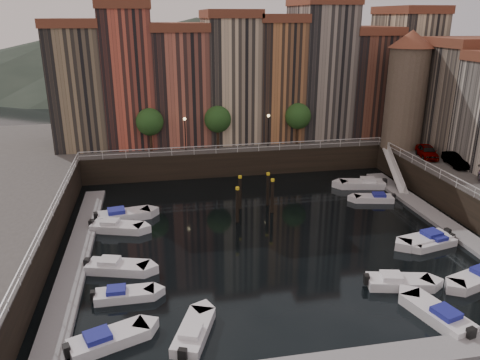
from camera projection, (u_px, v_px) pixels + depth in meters
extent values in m
plane|color=black|center=(270.00, 233.00, 41.47)|extent=(200.00, 200.00, 0.00)
cube|color=black|center=(225.00, 143.00, 65.09)|extent=(80.00, 20.00, 3.00)
cube|color=gray|center=(78.00, 253.00, 37.64)|extent=(2.00, 28.00, 0.35)
cube|color=gray|center=(442.00, 222.00, 43.33)|extent=(2.00, 28.00, 0.35)
cone|color=#2D382D|center=(78.00, 57.00, 135.91)|extent=(80.00, 80.00, 14.00)
cone|color=#2D382D|center=(198.00, 49.00, 141.39)|extent=(100.00, 100.00, 18.00)
cone|color=#2D382D|center=(308.00, 57.00, 148.53)|extent=(70.00, 70.00, 12.00)
cube|color=#867255|center=(81.00, 88.00, 56.80)|extent=(6.00, 10.00, 14.00)
cube|color=brown|center=(74.00, 23.00, 54.33)|extent=(6.30, 10.30, 1.00)
cube|color=#C7543E|center=(130.00, 78.00, 57.51)|extent=(5.80, 10.00, 16.00)
cube|color=brown|center=(124.00, 5.00, 54.70)|extent=(6.10, 10.30, 1.00)
cube|color=#B6604A|center=(180.00, 87.00, 59.00)|extent=(6.50, 10.00, 13.50)
cube|color=brown|center=(178.00, 27.00, 56.61)|extent=(6.80, 10.30, 1.00)
cube|color=beige|center=(230.00, 80.00, 59.87)|extent=(6.20, 10.00, 15.00)
cube|color=brown|center=(229.00, 14.00, 57.23)|extent=(6.50, 10.30, 1.00)
cube|color=#B77343|center=(274.00, 81.00, 60.99)|extent=(5.60, 10.00, 14.50)
cube|color=brown|center=(276.00, 18.00, 58.43)|extent=(5.90, 10.30, 1.00)
cube|color=gray|center=(319.00, 72.00, 61.71)|extent=(6.40, 10.00, 16.50)
cube|color=brown|center=(322.00, 1.00, 58.82)|extent=(6.70, 10.30, 1.00)
cube|color=brown|center=(361.00, 84.00, 63.38)|extent=(6.00, 10.00, 13.00)
cube|color=brown|center=(366.00, 30.00, 61.07)|extent=(6.30, 10.30, 1.00)
cube|color=beige|center=(403.00, 74.00, 64.01)|extent=(5.90, 10.00, 15.50)
cube|color=brown|center=(410.00, 10.00, 61.28)|extent=(6.20, 10.30, 1.00)
cube|color=#746758|center=(468.00, 100.00, 54.28)|extent=(9.00, 8.00, 12.00)
cube|color=brown|center=(477.00, 42.00, 52.14)|extent=(9.30, 8.30, 1.00)
cylinder|color=#6B5B4C|center=(405.00, 98.00, 55.46)|extent=(4.60, 4.60, 12.00)
cone|color=brown|center=(412.00, 39.00, 53.21)|extent=(5.20, 5.20, 2.00)
cylinder|color=black|center=(151.00, 142.00, 55.21)|extent=(0.30, 0.30, 2.40)
sphere|color=#1E4719|center=(150.00, 122.00, 54.42)|extent=(3.20, 3.20, 3.20)
cylinder|color=black|center=(218.00, 139.00, 56.61)|extent=(0.30, 0.30, 2.40)
sphere|color=#1E4719|center=(218.00, 119.00, 55.82)|extent=(3.20, 3.20, 3.20)
cylinder|color=black|center=(297.00, 135.00, 58.37)|extent=(0.30, 0.30, 2.40)
sphere|color=#1E4719|center=(298.00, 116.00, 57.58)|extent=(3.20, 3.20, 3.20)
cylinder|color=black|center=(185.00, 136.00, 54.72)|extent=(0.12, 0.12, 4.00)
sphere|color=#FFD88C|center=(185.00, 119.00, 54.06)|extent=(0.36, 0.36, 0.36)
cylinder|color=black|center=(268.00, 132.00, 56.48)|extent=(0.12, 0.12, 4.00)
sphere|color=#FFD88C|center=(269.00, 116.00, 55.81)|extent=(0.36, 0.36, 0.36)
cube|color=white|center=(237.00, 145.00, 55.01)|extent=(36.00, 0.08, 0.08)
cube|color=white|center=(238.00, 148.00, 55.16)|extent=(36.00, 0.06, 0.06)
cube|color=white|center=(466.00, 183.00, 42.40)|extent=(0.08, 34.00, 0.08)
cube|color=white|center=(465.00, 187.00, 42.55)|extent=(0.06, 34.00, 0.06)
cube|color=white|center=(48.00, 212.00, 36.08)|extent=(0.08, 34.00, 0.08)
cube|color=white|center=(49.00, 217.00, 36.23)|extent=(0.06, 34.00, 0.06)
cube|color=white|center=(395.00, 169.00, 53.17)|extent=(2.78, 8.26, 2.81)
cube|color=white|center=(395.00, 165.00, 53.01)|extent=(1.93, 8.32, 3.65)
cylinder|color=black|center=(237.00, 207.00, 43.31)|extent=(0.32, 0.32, 3.60)
cylinder|color=yellow|center=(237.00, 188.00, 42.70)|extent=(0.36, 0.36, 0.25)
cylinder|color=black|center=(240.00, 195.00, 46.36)|extent=(0.32, 0.32, 3.60)
cylinder|color=yellow|center=(240.00, 177.00, 45.75)|extent=(0.36, 0.36, 0.25)
cylinder|color=black|center=(272.00, 198.00, 45.48)|extent=(0.32, 0.32, 3.60)
cylinder|color=yellow|center=(273.00, 180.00, 44.87)|extent=(0.36, 0.36, 0.25)
cylinder|color=black|center=(268.00, 191.00, 47.25)|extent=(0.32, 0.32, 3.60)
cylinder|color=yellow|center=(268.00, 174.00, 46.64)|extent=(0.36, 0.36, 0.25)
cube|color=silver|center=(109.00, 340.00, 27.34)|extent=(4.86, 3.27, 0.77)
cube|color=navy|center=(98.00, 337.00, 26.87)|extent=(1.79, 1.67, 0.51)
cube|color=black|center=(67.00, 351.00, 26.07)|extent=(0.52, 0.61, 0.72)
cube|color=silver|center=(125.00, 295.00, 31.81)|extent=(3.96, 1.54, 0.67)
cube|color=navy|center=(116.00, 291.00, 31.58)|extent=(1.26, 1.08, 0.45)
cube|color=black|center=(93.00, 295.00, 31.37)|extent=(0.32, 0.45, 0.63)
cube|color=silver|center=(118.00, 268.00, 35.19)|extent=(4.88, 2.99, 0.78)
cube|color=silver|center=(109.00, 262.00, 35.10)|extent=(1.75, 1.61, 0.52)
cube|color=black|center=(87.00, 263.00, 35.33)|extent=(0.50, 0.60, 0.73)
cube|color=silver|center=(117.00, 228.00, 41.87)|extent=(4.88, 3.06, 0.78)
cube|color=silver|center=(110.00, 223.00, 41.79)|extent=(1.76, 1.62, 0.52)
cube|color=black|center=(92.00, 224.00, 42.05)|extent=(0.50, 0.60, 0.73)
cube|color=silver|center=(124.00, 216.00, 44.37)|extent=(5.09, 2.59, 0.83)
cube|color=navy|center=(116.00, 212.00, 43.99)|extent=(1.73, 1.55, 0.55)
cube|color=black|center=(96.00, 216.00, 43.48)|extent=(0.47, 0.60, 0.77)
cube|color=silver|center=(476.00, 279.00, 33.63)|extent=(4.83, 3.02, 0.77)
cube|color=silver|center=(433.00, 244.00, 38.99)|extent=(4.16, 2.32, 0.67)
cube|color=navy|center=(438.00, 238.00, 39.06)|extent=(1.45, 1.31, 0.45)
cube|color=black|center=(452.00, 237.00, 39.68)|extent=(0.40, 0.50, 0.62)
cube|color=silver|center=(425.00, 240.00, 39.46)|extent=(4.93, 2.75, 0.79)
cube|color=navy|center=(432.00, 234.00, 39.54)|extent=(1.72, 1.56, 0.53)
cube|color=black|center=(447.00, 233.00, 40.27)|extent=(0.47, 0.60, 0.74)
cube|color=silver|center=(374.00, 199.00, 48.64)|extent=(4.16, 2.31, 0.67)
cube|color=navy|center=(379.00, 195.00, 48.49)|extent=(1.45, 1.31, 0.45)
cube|color=black|center=(394.00, 197.00, 48.51)|extent=(0.40, 0.50, 0.62)
cube|color=silver|center=(362.00, 184.00, 52.60)|extent=(5.16, 2.78, 0.83)
cube|color=silver|center=(368.00, 180.00, 52.44)|extent=(1.78, 1.60, 0.56)
cube|color=black|center=(385.00, 182.00, 52.50)|extent=(0.49, 0.62, 0.78)
cube|color=silver|center=(194.00, 332.00, 28.01)|extent=(3.12, 4.65, 0.74)
cube|color=silver|center=(191.00, 332.00, 27.31)|extent=(1.60, 1.71, 0.49)
cube|color=black|center=(183.00, 354.00, 25.82)|extent=(0.58, 0.50, 0.69)
cube|color=silver|center=(437.00, 315.00, 29.62)|extent=(3.02, 5.06, 0.81)
cube|color=navy|center=(446.00, 314.00, 28.91)|extent=(1.65, 1.80, 0.54)
cube|color=black|center=(471.00, 334.00, 27.43)|extent=(0.62, 0.51, 0.75)
imported|color=gray|center=(427.00, 152.00, 52.68)|extent=(2.75, 4.58, 1.46)
imported|color=gray|center=(457.00, 160.00, 49.78)|extent=(2.23, 4.47, 1.41)
cube|color=silver|center=(399.00, 283.00, 33.20)|extent=(4.74, 2.67, 0.76)
cube|color=silver|center=(391.00, 277.00, 33.07)|extent=(1.65, 1.50, 0.51)
cube|color=black|center=(366.00, 279.00, 33.19)|extent=(0.46, 0.57, 0.71)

